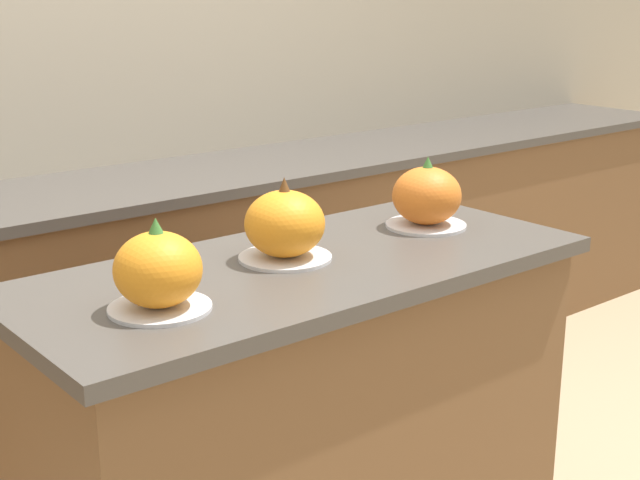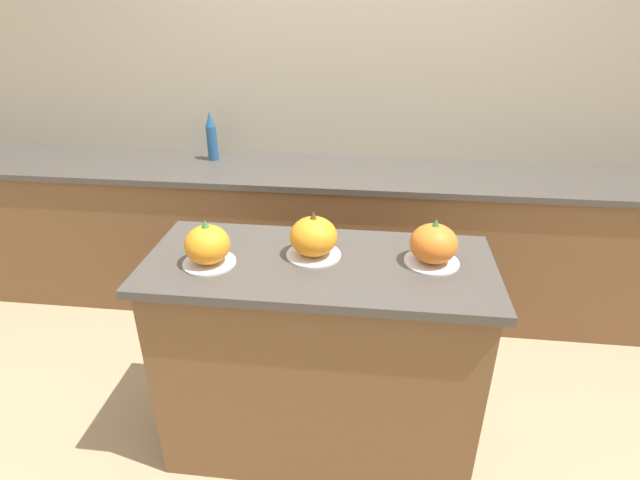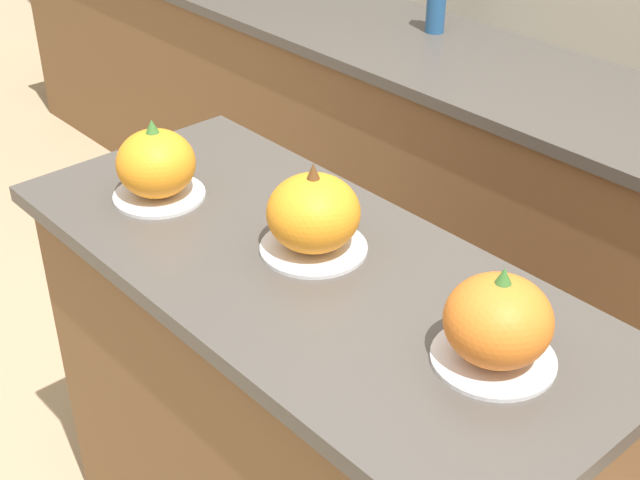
# 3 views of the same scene
# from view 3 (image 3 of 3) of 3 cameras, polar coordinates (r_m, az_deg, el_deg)

# --- Properties ---
(kitchen_island) EXTENTS (1.31, 0.57, 0.93)m
(kitchen_island) POSITION_cam_3_polar(r_m,az_deg,el_deg) (1.97, -0.82, -12.79)
(kitchen_island) COLOR brown
(kitchen_island) RESTS_ON ground_plane
(back_counter) EXTENTS (6.00, 0.60, 0.89)m
(back_counter) POSITION_cam_3_polar(r_m,az_deg,el_deg) (2.70, 17.73, -1.11)
(back_counter) COLOR brown
(back_counter) RESTS_ON ground_plane
(pumpkin_cake_left) EXTENTS (0.19, 0.19, 0.18)m
(pumpkin_cake_left) POSITION_cam_3_polar(r_m,az_deg,el_deg) (1.89, -10.44, 4.71)
(pumpkin_cake_left) COLOR silver
(pumpkin_cake_left) RESTS_ON kitchen_island
(pumpkin_cake_center) EXTENTS (0.21, 0.21, 0.19)m
(pumpkin_cake_center) POSITION_cam_3_polar(r_m,az_deg,el_deg) (1.67, -0.42, 1.60)
(pumpkin_cake_center) COLOR silver
(pumpkin_cake_center) RESTS_ON kitchen_island
(pumpkin_cake_right) EXTENTS (0.20, 0.20, 0.18)m
(pumpkin_cake_right) POSITION_cam_3_polar(r_m,az_deg,el_deg) (1.42, 11.31, -5.23)
(pumpkin_cake_right) COLOR silver
(pumpkin_cake_right) RESTS_ON kitchen_island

